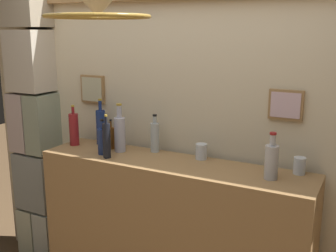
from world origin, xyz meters
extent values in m
cube|color=beige|center=(0.00, 1.10, 1.27)|extent=(3.62, 0.08, 2.53)
cube|color=#9E7547|center=(-0.80, 1.05, 1.53)|extent=(0.21, 0.03, 0.21)
cube|color=#BDB995|center=(-0.80, 1.03, 1.53)|extent=(0.18, 0.01, 0.18)
cube|color=#9E7547|center=(0.65, 1.05, 1.53)|extent=(0.21, 0.03, 0.18)
cube|color=beige|center=(0.65, 1.03, 1.53)|extent=(0.18, 0.01, 0.15)
cube|color=beige|center=(-1.41, 0.97, 0.25)|extent=(0.17, 0.31, 0.48)
cube|color=#B2BAB1|center=(-1.23, 0.97, 0.25)|extent=(0.16, 0.31, 0.48)
cube|color=gray|center=(-1.32, 0.97, 0.74)|extent=(0.34, 0.31, 0.48)
cube|color=#C0ADA9|center=(-1.41, 0.97, 1.24)|extent=(0.18, 0.31, 0.48)
cube|color=gray|center=(-1.23, 0.97, 1.24)|extent=(0.17, 0.31, 0.48)
cube|color=beige|center=(-1.32, 0.97, 1.74)|extent=(0.32, 0.31, 0.48)
cube|color=#9E7547|center=(0.00, 0.81, 0.57)|extent=(1.83, 0.42, 1.14)
cylinder|color=brown|center=(-0.52, 0.89, 1.22)|extent=(0.05, 0.05, 0.16)
cylinder|color=brown|center=(-0.52, 0.89, 1.32)|extent=(0.02, 0.02, 0.05)
cylinder|color=black|center=(-0.52, 0.89, 1.35)|extent=(0.02, 0.02, 0.01)
cylinder|color=#B3BFC1|center=(-0.21, 0.96, 1.24)|extent=(0.06, 0.06, 0.20)
cylinder|color=#B3BFC1|center=(-0.21, 0.96, 1.37)|extent=(0.03, 0.03, 0.05)
cylinder|color=black|center=(-0.21, 0.96, 1.40)|extent=(0.03, 0.03, 0.01)
cylinder|color=maroon|center=(-0.82, 0.84, 1.26)|extent=(0.07, 0.07, 0.24)
cylinder|color=maroon|center=(-0.82, 0.84, 1.40)|extent=(0.02, 0.02, 0.05)
cylinder|color=#B7932D|center=(-0.82, 0.84, 1.43)|extent=(0.02, 0.02, 0.01)
cylinder|color=silver|center=(-0.43, 0.86, 1.26)|extent=(0.08, 0.08, 0.24)
cylinder|color=silver|center=(-0.43, 0.86, 1.42)|extent=(0.03, 0.03, 0.09)
cylinder|color=#B7932D|center=(-0.43, 0.86, 1.47)|extent=(0.04, 0.04, 0.01)
cylinder|color=navy|center=(-0.50, 0.75, 1.23)|extent=(0.07, 0.07, 0.18)
cylinder|color=navy|center=(-0.50, 0.75, 1.35)|extent=(0.02, 0.02, 0.05)
cylinder|color=black|center=(-0.50, 0.75, 1.38)|extent=(0.03, 0.03, 0.01)
cylinder|color=navy|center=(-0.67, 0.96, 1.27)|extent=(0.07, 0.07, 0.25)
cylinder|color=navy|center=(-0.67, 0.96, 1.43)|extent=(0.02, 0.02, 0.08)
cylinder|color=#B7932D|center=(-0.67, 0.96, 1.47)|extent=(0.03, 0.03, 0.01)
cylinder|color=black|center=(-0.42, 0.69, 1.26)|extent=(0.05, 0.05, 0.24)
cylinder|color=black|center=(-0.42, 0.69, 1.40)|extent=(0.02, 0.02, 0.05)
cylinder|color=#B7932D|center=(-0.42, 0.69, 1.43)|extent=(0.02, 0.02, 0.01)
cylinder|color=#BDBDBF|center=(0.64, 0.80, 1.24)|extent=(0.08, 0.08, 0.20)
cylinder|color=#BDBDBF|center=(0.64, 0.80, 1.37)|extent=(0.03, 0.03, 0.06)
cylinder|color=maroon|center=(0.64, 0.80, 1.41)|extent=(0.04, 0.04, 0.01)
cylinder|color=silver|center=(0.77, 0.96, 1.19)|extent=(0.07, 0.07, 0.10)
cylinder|color=silver|center=(0.14, 0.96, 1.19)|extent=(0.08, 0.08, 0.10)
torus|color=#AD8433|center=(0.08, -0.02, 2.02)|extent=(0.44, 0.44, 0.02)
camera|label=1|loc=(1.14, -1.42, 1.97)|focal=43.55mm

